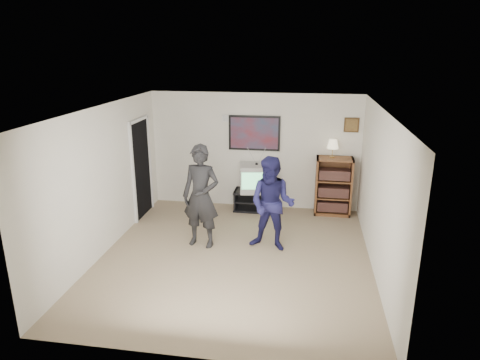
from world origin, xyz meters
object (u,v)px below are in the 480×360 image
(crt_television, at_px, (256,178))
(bookshelf, at_px, (333,186))
(media_stand, at_px, (255,200))
(person_short, at_px, (272,204))
(person_tall, at_px, (201,196))

(crt_television, distance_m, bookshelf, 1.63)
(media_stand, bearing_deg, bookshelf, 1.82)
(media_stand, height_order, crt_television, crt_television)
(crt_television, bearing_deg, media_stand, 170.37)
(crt_television, bearing_deg, bookshelf, -7.86)
(media_stand, distance_m, person_short, 1.97)
(crt_television, relative_size, bookshelf, 0.56)
(media_stand, xyz_separation_m, bookshelf, (1.65, 0.05, 0.39))
(media_stand, xyz_separation_m, crt_television, (0.03, 0.00, 0.51))
(media_stand, distance_m, bookshelf, 1.70)
(crt_television, height_order, person_tall, person_tall)
(crt_television, height_order, bookshelf, bookshelf)
(person_short, bearing_deg, crt_television, 116.73)
(media_stand, height_order, bookshelf, bookshelf)
(media_stand, bearing_deg, person_tall, -111.20)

